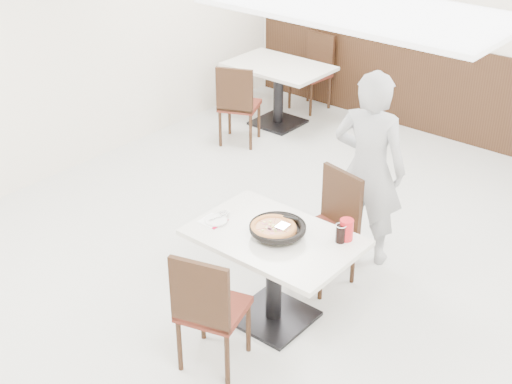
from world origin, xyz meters
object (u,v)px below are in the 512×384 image
Objects in this scene: pizza_pan at (278,231)px; red_cup at (346,230)px; bg_table_left at (278,95)px; pizza at (273,229)px; bg_chair_left_far at (310,73)px; cola_glass at (340,234)px; side_plate at (216,220)px; chair_near at (213,306)px; chair_far at (323,231)px; diner_person at (369,169)px; bg_chair_left_near at (240,103)px; main_table at (274,278)px.

red_cup is at bearing 34.08° from pizza_pan.
bg_table_left is (-2.32, 3.00, -0.42)m from pizza_pan.
pizza is 4.34m from bg_chair_left_far.
red_cup reaches higher than cola_glass.
side_plate is at bearing -59.49° from bg_table_left.
chair_near is 1.27m from chair_far.
chair_far reaches higher than pizza.
red_cup is (0.45, 0.91, 0.35)m from chair_near.
diner_person reaches higher than pizza_pan.
chair_near is 3.71m from bg_chair_left_near.
pizza_pan is at bearing -150.60° from cola_glass.
side_plate is at bearing 113.25° from chair_near.
bg_chair_left_far is (-2.29, 3.01, 0.00)m from chair_far.
cola_glass is at bearing 96.96° from diner_person.
pizza_pan is 0.04m from pizza.
bg_chair_left_far is (-2.71, 3.43, -0.34)m from cola_glass.
chair_far is at bearing 132.69° from bg_chair_left_far.
cola_glass is (0.41, 0.24, 0.00)m from pizza.
main_table is at bearing -52.58° from bg_table_left.
pizza_pan is at bearing 74.69° from diner_person.
main_table is at bearing 91.41° from pizza.
main_table is 1.26× the size of chair_near.
pizza_pan reaches higher than main_table.
pizza is at bearing -128.72° from pizza_pan.
diner_person is 3.02m from bg_table_left.
red_cup is at bearing 24.89° from side_plate.
pizza is 2.09× the size of red_cup.
bg_chair_left_far is (0.02, 1.35, 0.00)m from bg_chair_left_near.
diner_person is 1.78× the size of bg_chair_left_far.
pizza is 0.28× the size of bg_table_left.
pizza_pan is 1.17m from diner_person.
chair_far is at bearing 92.39° from pizza_pan.
bg_table_left is at bearing 134.99° from red_cup.
red_cup is at bearing -60.62° from bg_chair_left_near.
diner_person reaches higher than pizza.
red_cup reaches higher than side_plate.
bg_chair_left_far is (-2.30, 3.67, -0.34)m from pizza.
diner_person reaches higher than bg_table_left.
pizza reaches higher than side_plate.
chair_far reaches higher than cola_glass.
pizza_pan is at bearing -145.92° from red_cup.
side_plate is 1.06× the size of red_cup.
red_cup is at bearing 134.32° from bg_chair_left_far.
bg_chair_left_near is at bearing 143.56° from red_cup.
side_plate reaches higher than main_table.
cola_glass reaches higher than pizza_pan.
cola_glass is 1.01m from diner_person.
main_table is 0.64m from chair_near.
diner_person is at bearing 112.30° from red_cup.
bg_chair_left_near is at bearing -91.21° from bg_table_left.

